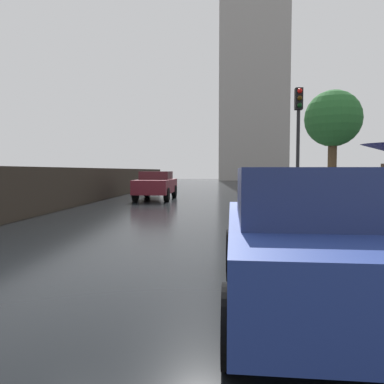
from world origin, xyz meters
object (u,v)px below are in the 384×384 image
at_px(car_maroon_mid_road, 156,185).
at_px(traffic_light, 298,125).
at_px(car_blue_near_kerb, 308,239).
at_px(street_tree_near, 333,120).

bearing_deg(car_maroon_mid_road, traffic_light, 140.29).
bearing_deg(traffic_light, car_blue_near_kerb, -100.68).
height_order(car_maroon_mid_road, traffic_light, traffic_light).
distance_m(car_blue_near_kerb, street_tree_near, 14.46).
distance_m(traffic_light, street_tree_near, 4.64).
height_order(traffic_light, street_tree_near, street_tree_near).
bearing_deg(car_blue_near_kerb, street_tree_near, 74.54).
xyz_separation_m(car_maroon_mid_road, traffic_light, (5.94, -4.97, 2.31)).
relative_size(traffic_light, street_tree_near, 0.83).
height_order(car_maroon_mid_road, street_tree_near, street_tree_near).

